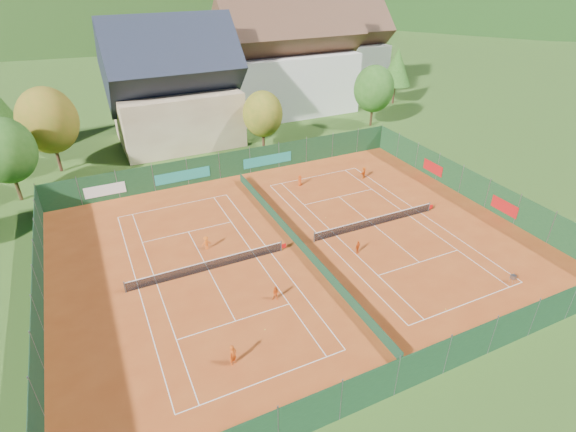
# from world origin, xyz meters

# --- Properties ---
(ground) EXTENTS (600.00, 600.00, 0.00)m
(ground) POSITION_xyz_m (0.00, 0.00, -0.02)
(ground) COLOR #2C5019
(ground) RESTS_ON ground
(clay_pad) EXTENTS (40.00, 32.00, 0.01)m
(clay_pad) POSITION_xyz_m (0.00, 0.00, 0.01)
(clay_pad) COLOR #A84318
(clay_pad) RESTS_ON ground
(court_markings_left) EXTENTS (11.03, 23.83, 0.00)m
(court_markings_left) POSITION_xyz_m (-8.00, 0.00, 0.01)
(court_markings_left) COLOR white
(court_markings_left) RESTS_ON ground
(court_markings_right) EXTENTS (11.03, 23.83, 0.00)m
(court_markings_right) POSITION_xyz_m (8.00, 0.00, 0.01)
(court_markings_right) COLOR white
(court_markings_right) RESTS_ON ground
(tennis_net_left) EXTENTS (13.30, 0.10, 1.02)m
(tennis_net_left) POSITION_xyz_m (-7.85, 0.00, 0.51)
(tennis_net_left) COLOR #59595B
(tennis_net_left) RESTS_ON ground
(tennis_net_right) EXTENTS (13.30, 0.10, 1.02)m
(tennis_net_right) POSITION_xyz_m (8.15, 0.00, 0.51)
(tennis_net_right) COLOR #59595B
(tennis_net_right) RESTS_ON ground
(court_divider) EXTENTS (0.03, 28.80, 1.00)m
(court_divider) POSITION_xyz_m (0.00, 0.00, 0.50)
(court_divider) COLOR #133621
(court_divider) RESTS_ON ground
(fence_north) EXTENTS (40.00, 0.10, 3.00)m
(fence_north) POSITION_xyz_m (-0.46, 15.99, 1.47)
(fence_north) COLOR #153A1D
(fence_north) RESTS_ON ground
(fence_south) EXTENTS (40.00, 0.04, 3.00)m
(fence_south) POSITION_xyz_m (0.00, -16.00, 1.50)
(fence_south) COLOR #153B1F
(fence_south) RESTS_ON ground
(fence_west) EXTENTS (0.04, 32.00, 3.00)m
(fence_west) POSITION_xyz_m (-20.00, 0.00, 1.50)
(fence_west) COLOR #13351F
(fence_west) RESTS_ON ground
(fence_east) EXTENTS (0.09, 32.00, 3.00)m
(fence_east) POSITION_xyz_m (20.00, 0.05, 1.48)
(fence_east) COLOR #163D1D
(fence_east) RESTS_ON ground
(chalet) EXTENTS (16.20, 12.00, 16.00)m
(chalet) POSITION_xyz_m (-3.00, 30.00, 6.62)
(chalet) COLOR beige
(chalet) RESTS_ON ground
(hotel_block_a) EXTENTS (21.60, 11.00, 17.25)m
(hotel_block_a) POSITION_xyz_m (16.00, 36.00, 7.38)
(hotel_block_a) COLOR silver
(hotel_block_a) RESTS_ON ground
(hotel_block_b) EXTENTS (17.28, 10.00, 15.50)m
(hotel_block_b) POSITION_xyz_m (30.00, 44.00, 6.62)
(hotel_block_b) COLOR silver
(hotel_block_b) RESTS_ON ground
(tree_west_front) EXTENTS (5.72, 5.72, 8.69)m
(tree_west_front) POSITION_xyz_m (-22.00, 20.00, 5.39)
(tree_west_front) COLOR #4B351B
(tree_west_front) RESTS_ON ground
(tree_west_mid) EXTENTS (6.44, 6.44, 9.78)m
(tree_west_mid) POSITION_xyz_m (-18.00, 26.00, 6.07)
(tree_west_mid) COLOR #4D2C1B
(tree_west_mid) RESTS_ON ground
(tree_center) EXTENTS (5.01, 5.01, 7.60)m
(tree_center) POSITION_xyz_m (6.00, 22.00, 4.72)
(tree_center) COLOR #4B2B1B
(tree_center) RESTS_ON ground
(tree_east_front) EXTENTS (5.72, 5.72, 8.69)m
(tree_east_front) POSITION_xyz_m (24.00, 24.00, 5.39)
(tree_east_front) COLOR #432B17
(tree_east_front) RESTS_ON ground
(tree_east_mid) EXTENTS (5.04, 5.04, 9.00)m
(tree_east_mid) POSITION_xyz_m (34.00, 32.00, 6.06)
(tree_east_mid) COLOR #4D2D1B
(tree_east_mid) RESTS_ON ground
(tree_east_back) EXTENTS (7.15, 7.15, 10.86)m
(tree_east_back) POSITION_xyz_m (26.00, 40.00, 6.74)
(tree_east_back) COLOR #482A19
(tree_east_back) RESTS_ON ground
(mountain_backdrop) EXTENTS (820.00, 530.00, 242.00)m
(mountain_backdrop) POSITION_xyz_m (28.54, 233.48, -39.64)
(mountain_backdrop) COLOR black
(mountain_backdrop) RESTS_ON ground
(ball_hopper) EXTENTS (0.34, 0.34, 0.80)m
(ball_hopper) POSITION_xyz_m (12.71, -11.55, 0.56)
(ball_hopper) COLOR slate
(ball_hopper) RESTS_ON ground
(loose_ball_0) EXTENTS (0.07, 0.07, 0.07)m
(loose_ball_0) POSITION_xyz_m (-6.49, -8.04, 0.03)
(loose_ball_0) COLOR #CCD833
(loose_ball_0) RESTS_ON ground
(loose_ball_1) EXTENTS (0.07, 0.07, 0.07)m
(loose_ball_1) POSITION_xyz_m (5.96, -11.72, 0.03)
(loose_ball_1) COLOR #CCD833
(loose_ball_1) RESTS_ON ground
(loose_ball_2) EXTENTS (0.07, 0.07, 0.07)m
(loose_ball_2) POSITION_xyz_m (4.59, 3.20, 0.03)
(loose_ball_2) COLOR #CCD833
(loose_ball_2) RESTS_ON ground
(player_left_near) EXTENTS (0.67, 0.58, 1.54)m
(player_left_near) POSITION_xyz_m (-9.38, -9.91, 0.77)
(player_left_near) COLOR #D25012
(player_left_near) RESTS_ON ground
(player_left_mid) EXTENTS (0.72, 0.66, 1.19)m
(player_left_mid) POSITION_xyz_m (-4.55, -5.56, 0.60)
(player_left_mid) COLOR #D44C12
(player_left_mid) RESTS_ON ground
(player_left_far) EXTENTS (0.86, 0.56, 1.25)m
(player_left_far) POSITION_xyz_m (-7.26, 3.02, 0.63)
(player_left_far) COLOR orange
(player_left_far) RESTS_ON ground
(player_right_near) EXTENTS (0.75, 0.56, 1.18)m
(player_right_near) POSITION_xyz_m (4.14, -3.02, 0.59)
(player_right_near) COLOR #DE5213
(player_right_near) RESTS_ON ground
(player_right_far_a) EXTENTS (0.72, 0.63, 1.24)m
(player_right_far_a) POSITION_xyz_m (5.51, 10.58, 0.62)
(player_right_far_a) COLOR #CE4712
(player_right_far_a) RESTS_ON ground
(player_right_far_b) EXTENTS (1.27, 1.04, 1.36)m
(player_right_far_b) POSITION_xyz_m (12.88, 9.19, 0.68)
(player_right_far_b) COLOR orange
(player_right_far_b) RESTS_ON ground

